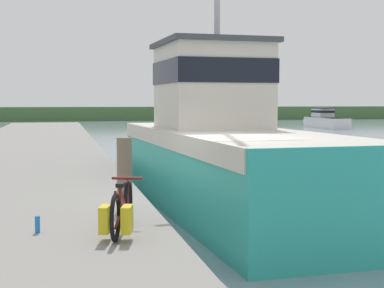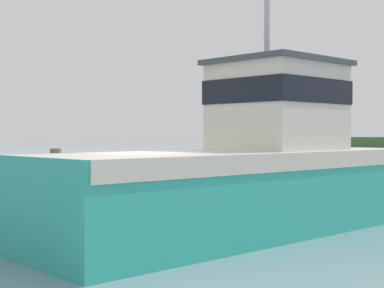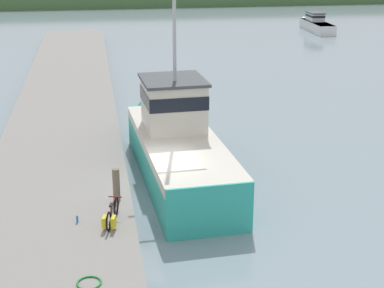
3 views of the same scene
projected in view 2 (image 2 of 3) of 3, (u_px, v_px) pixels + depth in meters
name	position (u px, v px, depth m)	size (l,w,h in m)	color
ground_plane	(134.00, 239.00, 12.31)	(320.00, 320.00, 0.00)	gray
dock_pier	(49.00, 205.00, 15.26)	(5.40, 80.00, 0.71)	gray
fishing_boat_main	(260.00, 170.00, 13.36)	(3.49, 11.90, 9.62)	teal
mooring_post	(56.00, 175.00, 12.98)	(0.25, 0.25, 1.19)	#756651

